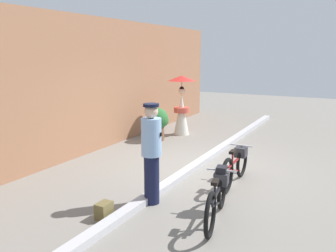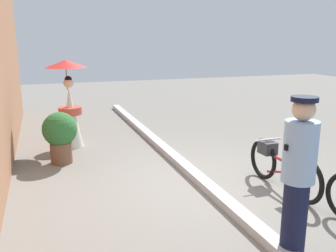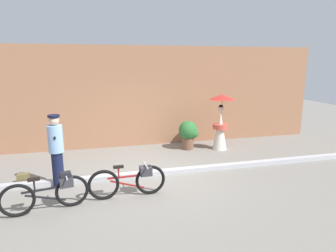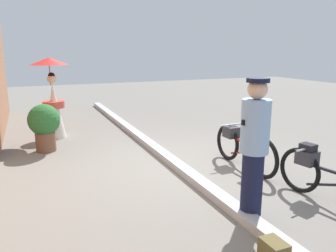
# 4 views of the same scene
# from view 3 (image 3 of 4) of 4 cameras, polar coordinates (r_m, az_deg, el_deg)

# --- Properties ---
(ground_plane) EXTENTS (30.00, 30.00, 0.00)m
(ground_plane) POSITION_cam_3_polar(r_m,az_deg,el_deg) (7.80, -4.36, -9.64)
(ground_plane) COLOR gray
(building_wall) EXTENTS (14.00, 0.40, 3.46)m
(building_wall) POSITION_cam_3_polar(r_m,az_deg,el_deg) (10.38, -7.58, 5.68)
(building_wall) COLOR #9E6B4C
(building_wall) RESTS_ON ground_plane
(sidewalk_curb) EXTENTS (14.00, 0.20, 0.12)m
(sidewalk_curb) POSITION_cam_3_polar(r_m,az_deg,el_deg) (7.78, -4.37, -9.23)
(sidewalk_curb) COLOR #B2B2B7
(sidewalk_curb) RESTS_ON ground_plane
(bicycle_near_officer) EXTENTS (1.70, 0.48, 0.74)m
(bicycle_near_officer) POSITION_cam_3_polar(r_m,az_deg,el_deg) (6.59, -7.36, -10.39)
(bicycle_near_officer) COLOR black
(bicycle_near_officer) RESTS_ON ground_plane
(bicycle_far_side) EXTENTS (1.66, 0.50, 0.76)m
(bicycle_far_side) POSITION_cam_3_polar(r_m,az_deg,el_deg) (6.40, -21.95, -11.76)
(bicycle_far_side) COLOR black
(bicycle_far_side) RESTS_ON ground_plane
(person_officer) EXTENTS (0.34, 0.38, 1.73)m
(person_officer) POSITION_cam_3_polar(r_m,az_deg,el_deg) (7.35, -20.85, -4.16)
(person_officer) COLOR #141938
(person_officer) RESTS_ON ground_plane
(person_with_parasol) EXTENTS (0.87, 0.87, 1.86)m
(person_with_parasol) POSITION_cam_3_polar(r_m,az_deg,el_deg) (10.01, 10.19, 0.93)
(person_with_parasol) COLOR silver
(person_with_parasol) RESTS_ON ground_plane
(potted_plant_by_door) EXTENTS (0.65, 0.64, 0.97)m
(potted_plant_by_door) POSITION_cam_3_polar(r_m,az_deg,el_deg) (9.96, 4.03, -1.33)
(potted_plant_by_door) COLOR brown
(potted_plant_by_door) RESTS_ON ground_plane
(backpack_on_pavement) EXTENTS (0.26, 0.19, 0.26)m
(backpack_on_pavement) POSITION_cam_3_polar(r_m,az_deg,el_deg) (8.07, -26.27, -9.13)
(backpack_on_pavement) COLOR brown
(backpack_on_pavement) RESTS_ON ground_plane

